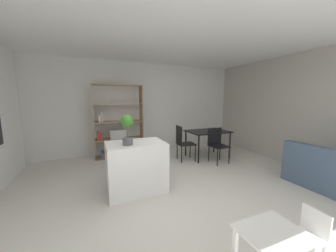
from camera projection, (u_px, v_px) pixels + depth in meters
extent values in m
plane|color=beige|center=(171.00, 195.00, 3.24)|extent=(9.83, 9.83, 0.00)
cube|color=white|center=(172.00, 23.00, 2.83)|extent=(7.14, 6.06, 0.06)
cube|color=silver|center=(134.00, 108.00, 5.78)|extent=(7.14, 0.06, 2.83)
cube|color=#B2ADA3|center=(306.00, 111.00, 4.38)|extent=(0.06, 6.06, 2.83)
cube|color=white|center=(136.00, 167.00, 3.35)|extent=(1.03, 0.72, 0.91)
cylinder|color=#4C4C51|center=(128.00, 141.00, 3.11)|extent=(0.17, 0.17, 0.12)
cylinder|color=#476633|center=(127.00, 132.00, 3.09)|extent=(0.01, 0.01, 0.21)
sphere|color=#357725|center=(127.00, 121.00, 3.06)|extent=(0.21, 0.21, 0.21)
cube|color=#997551|center=(94.00, 122.00, 5.05)|extent=(0.02, 0.38, 2.10)
cube|color=#997551|center=(141.00, 120.00, 5.56)|extent=(0.02, 0.38, 2.10)
cube|color=#997551|center=(117.00, 85.00, 5.16)|extent=(1.38, 0.38, 0.02)
cube|color=#997551|center=(120.00, 156.00, 5.45)|extent=(1.38, 0.38, 0.02)
cube|color=#997551|center=(119.00, 139.00, 5.38)|extent=(1.34, 0.38, 0.02)
cube|color=#997551|center=(119.00, 121.00, 5.30)|extent=(1.34, 0.38, 0.02)
cube|color=#997551|center=(118.00, 104.00, 5.23)|extent=(1.34, 0.38, 0.02)
cube|color=#2D6BAD|center=(102.00, 155.00, 5.25)|extent=(0.04, 0.32, 0.16)
cube|color=red|center=(104.00, 155.00, 5.27)|extent=(0.06, 0.32, 0.15)
cube|color=#38383D|center=(107.00, 154.00, 5.30)|extent=(0.05, 0.32, 0.15)
cube|color=red|center=(98.00, 136.00, 5.14)|extent=(0.05, 0.32, 0.23)
cube|color=red|center=(101.00, 136.00, 5.17)|extent=(0.04, 0.32, 0.20)
cube|color=silver|center=(99.00, 119.00, 5.09)|extent=(0.05, 0.32, 0.18)
cube|color=silver|center=(102.00, 117.00, 5.11)|extent=(0.03, 0.32, 0.24)
cube|color=#B7BABC|center=(117.00, 134.00, 5.34)|extent=(0.44, 0.32, 0.26)
cube|color=white|center=(273.00, 233.00, 1.64)|extent=(0.57, 0.48, 0.03)
cube|color=white|center=(235.00, 250.00, 1.76)|extent=(0.04, 0.04, 0.47)
cube|color=white|center=(271.00, 235.00, 1.95)|extent=(0.04, 0.04, 0.47)
cube|color=white|center=(305.00, 237.00, 1.85)|extent=(0.30, 0.30, 0.02)
cube|color=white|center=(316.00, 222.00, 1.87)|extent=(0.04, 0.28, 0.27)
cube|color=white|center=(285.00, 245.00, 1.94)|extent=(0.03, 0.03, 0.28)
cube|color=white|center=(301.00, 239.00, 2.02)|extent=(0.03, 0.03, 0.28)
cube|color=black|center=(208.00, 131.00, 5.25)|extent=(1.15, 0.84, 0.03)
cylinder|color=black|center=(199.00, 149.00, 4.79)|extent=(0.04, 0.04, 0.75)
cylinder|color=black|center=(230.00, 146.00, 5.18)|extent=(0.04, 0.04, 0.75)
cylinder|color=black|center=(186.00, 143.00, 5.44)|extent=(0.04, 0.04, 0.75)
cylinder|color=black|center=(214.00, 140.00, 5.84)|extent=(0.04, 0.04, 0.75)
cube|color=black|center=(186.00, 144.00, 5.03)|extent=(0.50, 0.46, 0.03)
cube|color=black|center=(179.00, 135.00, 4.94)|extent=(0.07, 0.42, 0.50)
cylinder|color=black|center=(195.00, 153.00, 4.95)|extent=(0.03, 0.03, 0.45)
cylinder|color=black|center=(190.00, 150.00, 5.29)|extent=(0.03, 0.03, 0.45)
cylinder|color=black|center=(182.00, 155.00, 4.84)|extent=(0.03, 0.03, 0.45)
cylinder|color=black|center=(177.00, 151.00, 5.18)|extent=(0.03, 0.03, 0.45)
cube|color=black|center=(219.00, 146.00, 4.81)|extent=(0.45, 0.43, 0.03)
cube|color=black|center=(215.00, 136.00, 4.95)|extent=(0.44, 0.04, 0.45)
cylinder|color=black|center=(217.00, 158.00, 4.60)|extent=(0.03, 0.03, 0.44)
cylinder|color=black|center=(229.00, 156.00, 4.75)|extent=(0.03, 0.03, 0.44)
cylinder|color=black|center=(209.00, 154.00, 4.93)|extent=(0.03, 0.03, 0.44)
cylinder|color=black|center=(220.00, 152.00, 5.08)|extent=(0.03, 0.03, 0.44)
cube|color=#475B75|center=(301.00, 155.00, 3.98)|extent=(0.74, 0.14, 0.20)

